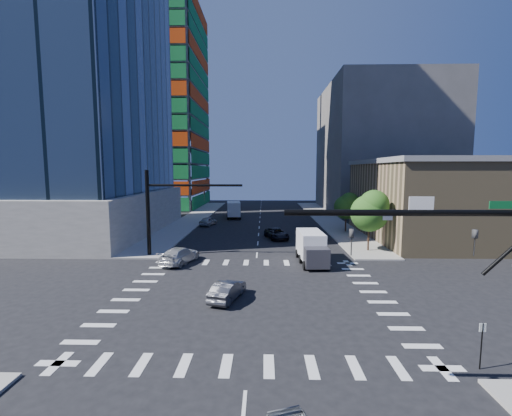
{
  "coord_description": "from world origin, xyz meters",
  "views": [
    {
      "loc": [
        0.75,
        -24.06,
        9.1
      ],
      "look_at": [
        0.0,
        8.0,
        5.57
      ],
      "focal_mm": 24.0,
      "sensor_mm": 36.0,
      "label": 1
    }
  ],
  "objects": [
    {
      "name": "road_markings",
      "position": [
        0.0,
        0.0,
        0.01
      ],
      "size": [
        20.0,
        20.0,
        0.01
      ],
      "primitive_type": "cube",
      "color": "silver",
      "rests_on": "ground"
    },
    {
      "name": "signal_mast_nw",
      "position": [
        -10.0,
        11.5,
        5.49
      ],
      "size": [
        10.2,
        0.4,
        9.0
      ],
      "color": "black",
      "rests_on": "sidewalk_nw"
    },
    {
      "name": "sidewalk_ne",
      "position": [
        12.5,
        40.0,
        0.07
      ],
      "size": [
        5.0,
        60.0,
        0.15
      ],
      "primitive_type": "cube",
      "color": "#9A9892",
      "rests_on": "ground"
    },
    {
      "name": "bg_building_ne",
      "position": [
        27.0,
        55.0,
        14.0
      ],
      "size": [
        24.0,
        30.0,
        28.0
      ],
      "primitive_type": "cube",
      "color": "#5B5752",
      "rests_on": "ground"
    },
    {
      "name": "tree_south",
      "position": [
        12.63,
        13.9,
        4.69
      ],
      "size": [
        4.16,
        4.16,
        6.82
      ],
      "color": "#382316",
      "rests_on": "sidewalk_ne"
    },
    {
      "name": "no_parking_sign",
      "position": [
        10.7,
        -9.0,
        1.38
      ],
      "size": [
        0.3,
        0.06,
        2.2
      ],
      "color": "black",
      "rests_on": "ground"
    },
    {
      "name": "car_sb_cross",
      "position": [
        -1.82,
        -0.72,
        0.67
      ],
      "size": [
        2.51,
        4.3,
        1.34
      ],
      "primitive_type": "imported",
      "rotation": [
        0.0,
        0.0,
        2.86
      ],
      "color": "#4D4D52",
      "rests_on": "ground"
    },
    {
      "name": "sidewalk_nw",
      "position": [
        -12.5,
        40.0,
        0.07
      ],
      "size": [
        5.0,
        60.0,
        0.15
      ],
      "primitive_type": "cube",
      "color": "#9A9892",
      "rests_on": "ground"
    },
    {
      "name": "ground",
      "position": [
        0.0,
        0.0,
        0.0
      ],
      "size": [
        160.0,
        160.0,
        0.0
      ],
      "primitive_type": "plane",
      "color": "black",
      "rests_on": "ground"
    },
    {
      "name": "box_truck_near",
      "position": [
        5.48,
        8.81,
        1.33
      ],
      "size": [
        2.71,
        5.84,
        3.01
      ],
      "rotation": [
        0.0,
        0.0,
        0.05
      ],
      "color": "black",
      "rests_on": "ground"
    },
    {
      "name": "box_truck_far",
      "position": [
        -5.07,
        41.08,
        1.4
      ],
      "size": [
        3.23,
        6.29,
        3.17
      ],
      "rotation": [
        0.0,
        0.0,
        3.25
      ],
      "color": "black",
      "rests_on": "ground"
    },
    {
      "name": "tree_north",
      "position": [
        12.93,
        25.9,
        3.99
      ],
      "size": [
        3.54,
        3.52,
        5.78
      ],
      "color": "#382316",
      "rests_on": "sidewalk_ne"
    },
    {
      "name": "construction_building",
      "position": [
        -27.41,
        61.93,
        24.61
      ],
      "size": [
        25.16,
        34.5,
        70.6
      ],
      "color": "gray",
      "rests_on": "ground"
    },
    {
      "name": "commercial_building",
      "position": [
        25.0,
        22.0,
        5.31
      ],
      "size": [
        20.5,
        22.5,
        10.6
      ],
      "color": "#917B54",
      "rests_on": "ground"
    },
    {
      "name": "car_nb_far",
      "position": [
        2.46,
        21.02,
        0.7
      ],
      "size": [
        3.57,
        5.44,
        1.39
      ],
      "primitive_type": "imported",
      "rotation": [
        0.0,
        0.0,
        0.27
      ],
      "color": "black",
      "rests_on": "ground"
    },
    {
      "name": "car_sb_near",
      "position": [
        -7.56,
        8.78,
        0.78
      ],
      "size": [
        3.59,
        5.75,
        1.55
      ],
      "primitive_type": "imported",
      "rotation": [
        0.0,
        0.0,
        2.86
      ],
      "color": "silver",
      "rests_on": "ground"
    },
    {
      "name": "car_sb_mid",
      "position": [
        -8.5,
        31.8,
        0.73
      ],
      "size": [
        2.74,
        4.56,
        1.45
      ],
      "primitive_type": "imported",
      "rotation": [
        0.0,
        0.0,
        2.89
      ],
      "color": "#B7BBC0",
      "rests_on": "ground"
    }
  ]
}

